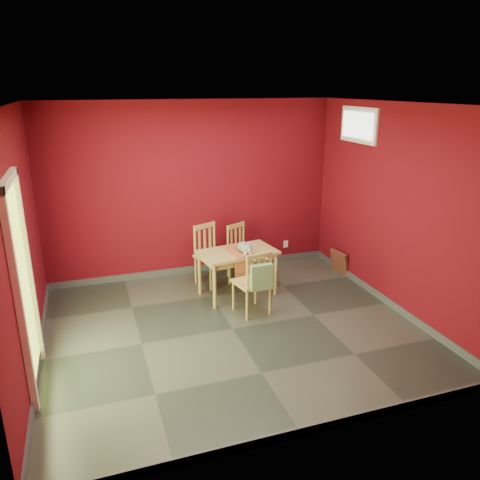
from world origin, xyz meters
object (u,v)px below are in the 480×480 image
object	(u,v)px
cat	(244,245)
chair_near	(253,282)
dining_table	(238,257)
chair_far_right	(241,250)
chair_far_left	(211,254)
picture_frame	(339,262)
tote_bag	(261,277)

from	to	relation	value
cat	chair_near	bearing A→B (deg)	-106.49
dining_table	chair_near	distance (m)	0.64
chair_near	chair_far_right	bearing A→B (deg)	78.04
dining_table	chair_far_left	size ratio (longest dim) A/B	1.25
chair_far_left	chair_far_right	size ratio (longest dim) A/B	1.10
chair_far_right	picture_frame	size ratio (longest dim) A/B	2.15
chair_far_right	chair_near	bearing A→B (deg)	-101.96
tote_bag	cat	distance (m)	0.80
chair_far_right	cat	size ratio (longest dim) A/B	2.28
chair_far_left	cat	distance (m)	0.74
chair_far_right	chair_near	distance (m)	1.31
chair_far_left	cat	world-z (taller)	chair_far_left
cat	dining_table	bearing A→B (deg)	139.26
tote_bag	chair_far_right	bearing A→B (deg)	80.75
chair_far_right	tote_bag	xyz separation A→B (m)	(-0.24, -1.49, 0.17)
dining_table	chair_far_left	xyz separation A→B (m)	(-0.25, 0.54, -0.12)
chair_far_left	tote_bag	bearing A→B (deg)	-78.08
picture_frame	chair_far_left	bearing A→B (deg)	171.83
chair_near	cat	world-z (taller)	chair_near
chair_far_left	chair_near	world-z (taller)	chair_far_left
chair_far_left	chair_near	bearing A→B (deg)	-77.29
chair_far_left	cat	size ratio (longest dim) A/B	2.50
chair_far_left	chair_near	xyz separation A→B (m)	(0.26, -1.16, -0.02)
dining_table	cat	world-z (taller)	cat
chair_far_left	picture_frame	world-z (taller)	chair_far_left
tote_bag	picture_frame	bearing A→B (deg)	31.23
tote_bag	picture_frame	xyz separation A→B (m)	(1.77, 1.07, -0.41)
chair_far_right	picture_frame	distance (m)	1.60
chair_near	tote_bag	size ratio (longest dim) A/B	2.19
picture_frame	chair_near	bearing A→B (deg)	-154.41
chair_far_left	picture_frame	distance (m)	2.10
cat	chair_far_left	bearing A→B (deg)	110.44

